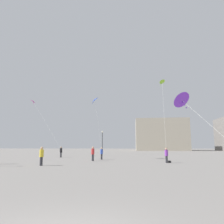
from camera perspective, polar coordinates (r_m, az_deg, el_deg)
person_in_purple at (r=25.30m, az=14.30°, el=-10.93°), size 0.36×0.36×1.67m
person_in_black at (r=36.92m, az=-13.44°, el=-10.19°), size 0.38×0.38×1.76m
person_in_red at (r=27.79m, az=-5.13°, el=-10.83°), size 0.39×0.39×1.79m
person_in_yellow at (r=22.21m, az=-18.27°, el=-10.88°), size 0.39×0.39×1.80m
person_in_blue at (r=30.52m, az=-2.79°, el=-10.82°), size 0.36×0.36×1.67m
kite_magenta_diamond at (r=44.00m, az=-20.21°, el=2.61°), size 7.63×4.89×9.51m
kite_violet_diamond at (r=16.93m, az=17.92°, el=3.20°), size 3.42×4.09×4.62m
kite_cobalt_diamond at (r=31.70m, az=-4.60°, el=3.28°), size 1.76×1.42×7.79m
kite_lime_diamond at (r=37.67m, az=13.19°, el=7.72°), size 2.55×11.49×11.81m
building_left_hall at (r=91.24m, az=12.81°, el=-6.01°), size 21.13×16.21×12.58m
lamppost_west at (r=42.97m, az=-2.60°, el=-7.15°), size 0.36×0.36×4.86m
handbag_beside_flyer at (r=25.51m, az=15.11°, el=-12.68°), size 0.32×0.33×0.24m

